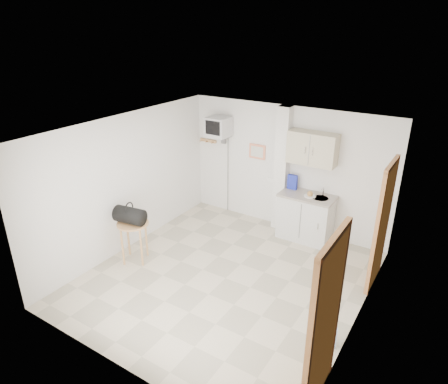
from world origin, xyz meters
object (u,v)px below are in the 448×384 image
Objects in this scene: duffel_bag at (130,215)px; water_bottle at (333,337)px; crt_television at (219,127)px; round_table at (133,229)px.

duffel_bag is 3.73m from water_bottle.
crt_television is 4.63m from water_bottle.
duffel_bag is 1.65× the size of water_bottle.
round_table is 0.27m from duffel_bag.
duffel_bag is at bearing -132.19° from round_table.
duffel_bag is at bearing -95.27° from crt_television.
crt_television reaches higher than round_table.
crt_television is at bearing 143.37° from water_bottle.
round_table is 3.66m from water_bottle.
water_bottle is (3.43, -2.55, -1.78)m from crt_television.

